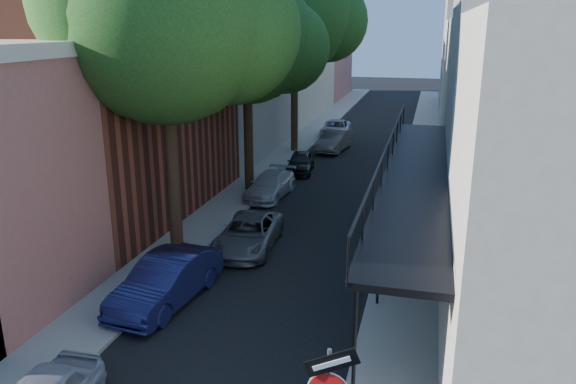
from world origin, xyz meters
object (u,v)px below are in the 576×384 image
Objects in this scene: oak_far at (303,14)px; parked_car_d at (270,185)px; parked_car_c at (249,234)px; parked_car_b at (167,281)px; oak_near at (180,19)px; oak_mid at (256,40)px; parked_car_e at (300,162)px; parked_car_f at (335,140)px; parked_car_g at (336,129)px.

oak_far is 12.49m from parked_car_d.
parked_car_b is at bearing -105.87° from parked_car_c.
oak_near is 2.70× the size of parked_car_b.
oak_mid is 13.16m from parked_car_b.
parked_car_d is at bearing -100.74° from parked_car_e.
oak_near is at bearing 109.29° from parked_car_b.
parked_car_f is 0.95× the size of parked_car_g.
parked_car_d is 0.96× the size of parked_car_f.
oak_mid is 6.59m from parked_car_d.
parked_car_e is at bearing 84.77° from oak_near.
parked_car_c is (1.82, -7.01, -6.48)m from oak_mid.
parked_car_d is 10.61m from parked_car_f.
parked_car_c is at bearing 84.31° from parked_car_b.
parked_car_f reaches higher than parked_car_e.
oak_near is 10.29m from parked_car_d.
parked_car_c is (1.77, 0.96, -7.31)m from oak_near.
parked_car_g is (0.49, 25.70, -0.11)m from parked_car_b.
parked_car_g is (1.28, 22.18, -7.29)m from oak_near.
oak_near is at bearing -97.09° from parked_car_g.
oak_mid is 11.85m from parked_car_f.
parked_car_b is 1.03× the size of parked_car_c.
oak_far reaches higher than parked_car_g.
parked_car_e reaches higher than parked_car_d.
oak_mid is at bearing 100.90° from parked_car_b.
oak_far is (0.06, 9.04, 1.20)m from oak_mid.
oak_near is at bearing -92.27° from parked_car_d.
parked_car_b is at bearing -94.90° from parked_car_g.
parked_car_b is (0.83, -11.49, -6.36)m from oak_mid.
oak_mid is 15.67m from parked_car_g.
oak_near reaches higher than parked_car_f.
parked_car_e is at bearing 89.88° from parked_car_d.
parked_car_g is (0.51, 14.98, 0.03)m from parked_car_d.
oak_far is 17.88m from parked_car_c.
oak_mid is 2.64× the size of parked_car_d.
oak_mid is 2.41× the size of parked_car_g.
parked_car_b is 1.05× the size of parked_car_f.
parked_car_b is 15.44m from parked_car_e.
parked_car_g is (1.26, 5.17, -7.67)m from oak_far.
oak_mid is (-0.05, 7.97, -0.82)m from oak_near.
parked_car_d is (-1.00, 6.24, -0.01)m from parked_car_c.
parked_car_g is at bearing 91.87° from parked_car_d.
oak_far reaches higher than parked_car_d.
oak_far is at bearing 89.96° from oak_near.
oak_mid reaches higher than parked_car_e.
parked_car_g is (-0.49, 21.22, 0.02)m from parked_car_c.
parked_car_b is 10.71m from parked_car_d.
oak_mid reaches higher than parked_car_c.
oak_far is (0.01, 17.01, 0.38)m from oak_near.
oak_far is 2.81× the size of parked_car_g.
parked_car_e is 0.78× the size of parked_car_g.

